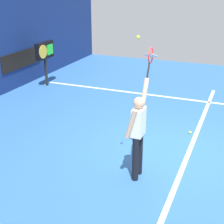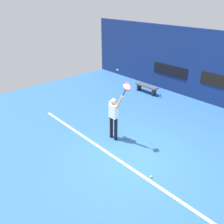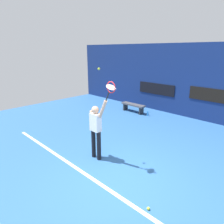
# 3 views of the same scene
# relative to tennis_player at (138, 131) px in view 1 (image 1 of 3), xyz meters

# --- Properties ---
(ground_plane) EXTENTS (18.00, 18.00, 0.00)m
(ground_plane) POSITION_rel_tennis_player_xyz_m (1.31, -0.36, -1.01)
(ground_plane) COLOR #2D609E
(sponsor_banner_starboard) EXTENTS (2.20, 0.03, 0.60)m
(sponsor_banner_starboard) POSITION_rel_tennis_player_xyz_m (4.31, 5.86, -0.03)
(sponsor_banner_starboard) COLOR black
(court_baseline) EXTENTS (10.00, 0.10, 0.01)m
(court_baseline) POSITION_rel_tennis_player_xyz_m (1.31, -0.80, -1.00)
(court_baseline) COLOR white
(court_baseline) RESTS_ON ground_plane
(court_sideline) EXTENTS (0.10, 7.00, 0.01)m
(court_sideline) POSITION_rel_tennis_player_xyz_m (5.00, 1.64, -1.00)
(court_sideline) COLOR white
(court_sideline) RESTS_ON ground_plane
(tennis_player) EXTENTS (0.74, 0.31, 1.95)m
(tennis_player) POSITION_rel_tennis_player_xyz_m (0.00, 0.00, 0.00)
(tennis_player) COLOR black
(tennis_player) RESTS_ON ground_plane
(tennis_racket) EXTENTS (0.42, 0.27, 0.62)m
(tennis_racket) POSITION_rel_tennis_player_xyz_m (0.63, -0.00, 1.29)
(tennis_racket) COLOR black
(tennis_ball) EXTENTS (0.07, 0.07, 0.07)m
(tennis_ball) POSITION_rel_tennis_player_xyz_m (0.09, 0.08, 1.75)
(tennis_ball) COLOR #CCE033
(scoreboard_clock) EXTENTS (0.96, 0.20, 1.62)m
(scoreboard_clock) POSITION_rel_tennis_player_xyz_m (4.63, 5.05, 0.24)
(scoreboard_clock) COLOR black
(scoreboard_clock) RESTS_ON ground_plane
(spare_ball) EXTENTS (0.07, 0.07, 0.07)m
(spare_ball) POSITION_rel_tennis_player_xyz_m (2.41, -0.65, -0.98)
(spare_ball) COLOR #CCE033
(spare_ball) RESTS_ON ground_plane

